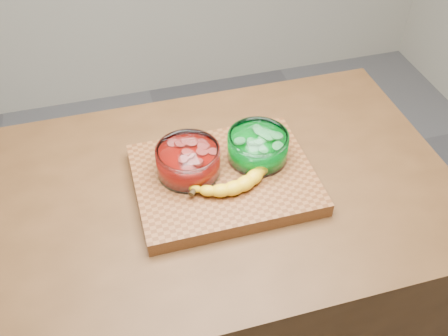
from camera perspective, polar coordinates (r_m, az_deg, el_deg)
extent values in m
cube|color=#503118|center=(1.65, 0.00, -12.81)|extent=(1.20, 0.80, 0.90)
cube|color=brown|center=(1.28, 0.00, -1.28)|extent=(0.45, 0.35, 0.04)
cylinder|color=white|center=(1.25, -4.10, 0.83)|extent=(0.16, 0.16, 0.08)
cylinder|color=#B11109|center=(1.26, -4.08, 0.46)|extent=(0.14, 0.14, 0.04)
cylinder|color=#E15047|center=(1.23, -4.15, 1.48)|extent=(0.13, 0.13, 0.02)
cylinder|color=white|center=(1.29, 3.88, 2.46)|extent=(0.16, 0.16, 0.07)
cylinder|color=#009C1B|center=(1.30, 3.86, 2.11)|extent=(0.14, 0.14, 0.04)
cylinder|color=#71F17B|center=(1.28, 3.92, 3.10)|extent=(0.13, 0.13, 0.02)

